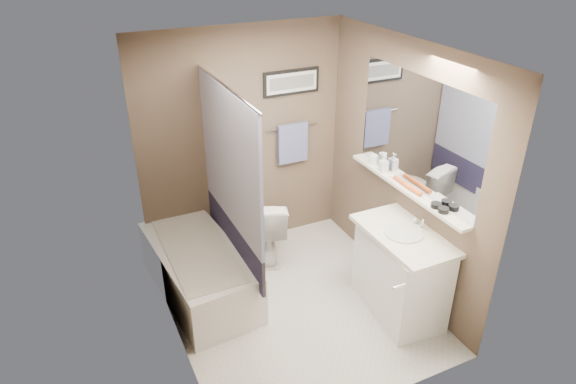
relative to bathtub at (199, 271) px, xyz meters
name	(u,v)px	position (x,y,z in m)	size (l,w,h in m)	color
ground	(295,305)	(0.75, -0.58, -0.25)	(2.50, 2.50, 0.00)	beige
ceiling	(297,53)	(0.75, -0.58, 2.13)	(2.20, 2.50, 0.04)	white
wall_back	(243,144)	(0.75, 0.65, 0.95)	(2.20, 0.04, 2.40)	brown
wall_front	(378,275)	(0.75, -1.81, 0.95)	(2.20, 0.04, 2.40)	brown
wall_left	(169,223)	(-0.33, -0.58, 0.95)	(0.04, 2.50, 2.40)	brown
wall_right	(400,171)	(1.83, -0.58, 0.95)	(0.04, 2.50, 2.40)	brown
tile_surround	(156,216)	(-0.34, -0.08, 0.75)	(0.02, 1.55, 2.00)	tan
curtain_rod	(225,86)	(0.35, -0.08, 1.80)	(0.02, 0.02, 1.55)	silver
curtain_upper	(230,159)	(0.35, -0.08, 1.15)	(0.03, 1.45, 1.28)	silver
curtain_lower	(234,238)	(0.35, -0.08, 0.33)	(0.03, 1.45, 0.36)	#272444
mirror	(417,133)	(1.84, -0.73, 1.37)	(0.02, 1.60, 1.00)	silver
shelf	(405,188)	(1.79, -0.73, 0.85)	(0.12, 1.60, 0.03)	silver
towel_bar	(292,127)	(1.30, 0.64, 1.05)	(0.02, 0.02, 0.60)	silver
towel	(293,143)	(1.30, 0.62, 0.87)	(0.34, 0.05, 0.44)	#909BD1
art_frame	(291,82)	(1.30, 0.66, 1.53)	(0.62, 0.03, 0.26)	black
art_mat	(292,83)	(1.30, 0.64, 1.53)	(0.56, 0.00, 0.20)	white
art_image	(292,83)	(1.30, 0.64, 1.53)	(0.50, 0.00, 0.13)	#595959
door	(442,278)	(1.30, -1.82, 0.75)	(0.80, 0.02, 2.00)	silver
door_handle	(399,287)	(0.97, -1.77, 0.75)	(0.02, 0.02, 0.10)	silver
bathtub	(199,271)	(0.00, 0.00, 0.00)	(0.70, 1.50, 0.50)	silver
tub_rim	(197,250)	(0.00, 0.00, 0.25)	(0.56, 1.36, 0.02)	beige
toilet	(265,226)	(0.83, 0.31, 0.11)	(0.41, 0.71, 0.73)	white
vanity	(400,274)	(1.60, -1.02, 0.15)	(0.50, 0.90, 0.80)	white
countertop	(404,235)	(1.59, -1.02, 0.57)	(0.54, 0.96, 0.04)	white
sink_basin	(404,233)	(1.58, -1.02, 0.60)	(0.34, 0.34, 0.01)	silver
faucet_spout	(423,223)	(1.78, -1.02, 0.64)	(0.02, 0.02, 0.10)	silver
faucet_knob	(415,220)	(1.78, -0.92, 0.62)	(0.05, 0.05, 0.05)	white
candle_bowl_near	(443,210)	(1.79, -1.24, 0.89)	(0.09, 0.09, 0.04)	black
candle_bowl_far	(436,205)	(1.79, -1.15, 0.89)	(0.09, 0.09, 0.04)	black
hair_brush_front	(413,189)	(1.79, -0.83, 0.89)	(0.04, 0.04, 0.22)	#DD5B1F
hair_brush_back	(402,182)	(1.79, -0.67, 0.89)	(0.04, 0.04, 0.22)	#C2521B
pink_comb	(396,180)	(1.79, -0.59, 0.87)	(0.03, 0.16, 0.01)	pink
glass_jar	(373,160)	(1.79, -0.20, 0.92)	(0.08, 0.08, 0.10)	silver
soap_bottle	(384,163)	(1.79, -0.37, 0.95)	(0.07, 0.08, 0.17)	#999999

